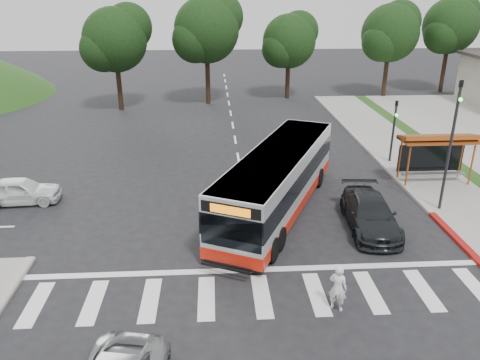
{
  "coord_description": "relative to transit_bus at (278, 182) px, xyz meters",
  "views": [
    {
      "loc": [
        -1.63,
        -18.98,
        10.26
      ],
      "look_at": [
        -0.36,
        2.21,
        1.6
      ],
      "focal_mm": 35.0,
      "sensor_mm": 36.0,
      "label": 1
    }
  ],
  "objects": [
    {
      "name": "tree_north_c",
      "position": [
        -11.41,
        22.08,
        4.74
      ],
      "size": [
        6.16,
        5.74,
        9.3
      ],
      "color": "black",
      "rests_on": "ground"
    },
    {
      "name": "tree_ne_a",
      "position": [
        14.59,
        26.08,
        4.84
      ],
      "size": [
        6.16,
        5.74,
        9.3
      ],
      "color": "black",
      "rests_on": "parking_lot"
    },
    {
      "name": "crosswalk_ladder",
      "position": [
        -1.49,
        -6.98,
        -1.55
      ],
      "size": [
        18.0,
        2.6,
        0.01
      ],
      "primitive_type": "cube",
      "color": "silver",
      "rests_on": "ground"
    },
    {
      "name": "pedestrian",
      "position": [
        1.0,
        -7.88,
        -0.68
      ],
      "size": [
        0.76,
        0.69,
        1.74
      ],
      "primitive_type": "imported",
      "rotation": [
        0.0,
        0.0,
        2.57
      ],
      "color": "white",
      "rests_on": "ground"
    },
    {
      "name": "west_car_white",
      "position": [
        -13.11,
        1.69,
        -0.87
      ],
      "size": [
        4.13,
        1.88,
        1.37
      ],
      "primitive_type": "imported",
      "rotation": [
        0.0,
        0.0,
        1.64
      ],
      "color": "silver",
      "rests_on": "ground"
    },
    {
      "name": "transit_bus",
      "position": [
        0.0,
        0.0,
        0.0
      ],
      "size": [
        7.44,
        11.99,
        3.1
      ],
      "primitive_type": null,
      "rotation": [
        0.0,
        0.0,
        -0.44
      ],
      "color": "silver",
      "rests_on": "ground"
    },
    {
      "name": "curb_east_red",
      "position": [
        7.51,
        -3.98,
        -1.48
      ],
      "size": [
        0.32,
        6.0,
        0.15
      ],
      "primitive_type": "cube",
      "color": "maroon",
      "rests_on": "ground"
    },
    {
      "name": "tree_north_a",
      "position": [
        -3.41,
        24.09,
        5.37
      ],
      "size": [
        6.6,
        6.15,
        10.17
      ],
      "color": "black",
      "rests_on": "ground"
    },
    {
      "name": "tree_ne_b",
      "position": [
        21.59,
        28.08,
        5.37
      ],
      "size": [
        6.16,
        5.74,
        10.02
      ],
      "color": "black",
      "rests_on": "ground"
    },
    {
      "name": "sidewalk_east",
      "position": [
        9.51,
        6.02,
        -1.49
      ],
      "size": [
        4.0,
        40.0,
        0.12
      ],
      "primitive_type": "cube",
      "color": "gray",
      "rests_on": "ground"
    },
    {
      "name": "traffic_signal_ne_tall",
      "position": [
        8.11,
        -0.49,
        2.33
      ],
      "size": [
        0.18,
        0.37,
        6.5
      ],
      "color": "black",
      "rests_on": "ground"
    },
    {
      "name": "ground",
      "position": [
        -1.49,
        -1.98,
        -1.55
      ],
      "size": [
        140.0,
        140.0,
        0.0
      ],
      "primitive_type": "plane",
      "color": "black",
      "rests_on": "ground"
    },
    {
      "name": "curb_east",
      "position": [
        7.51,
        6.02,
        -1.48
      ],
      "size": [
        0.3,
        40.0,
        0.15
      ],
      "primitive_type": "cube",
      "color": "#9E9991",
      "rests_on": "ground"
    },
    {
      "name": "tree_north_b",
      "position": [
        4.58,
        26.08,
        4.11
      ],
      "size": [
        5.72,
        5.33,
        8.43
      ],
      "color": "black",
      "rests_on": "ground"
    },
    {
      "name": "bus_shelter",
      "position": [
        9.31,
        3.12,
        0.8
      ],
      "size": [
        4.2,
        1.6,
        2.86
      ],
      "color": "#9E481A",
      "rests_on": "sidewalk_east"
    },
    {
      "name": "traffic_signal_ne_short",
      "position": [
        8.11,
        6.51,
        0.93
      ],
      "size": [
        0.18,
        0.37,
        4.0
      ],
      "color": "black",
      "rests_on": "ground"
    },
    {
      "name": "dark_sedan",
      "position": [
        4.0,
        -2.09,
        -0.81
      ],
      "size": [
        2.42,
        5.22,
        1.48
      ],
      "primitive_type": "imported",
      "rotation": [
        0.0,
        0.0,
        -0.07
      ],
      "color": "black",
      "rests_on": "ground"
    }
  ]
}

